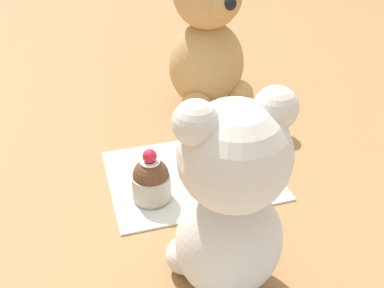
% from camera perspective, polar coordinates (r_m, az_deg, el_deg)
% --- Properties ---
extents(ground_plane, '(4.00, 4.00, 0.00)m').
position_cam_1_polar(ground_plane, '(0.66, 0.00, -4.06)').
color(ground_plane, '#9E7042').
extents(knitted_placemat, '(0.24, 0.19, 0.01)m').
position_cam_1_polar(knitted_placemat, '(0.66, 0.00, -3.86)').
color(knitted_placemat, silver).
rests_on(knitted_placemat, ground_plane).
extents(teddy_bear_cream, '(0.12, 0.12, 0.23)m').
position_cam_1_polar(teddy_bear_cream, '(0.44, 4.84, -7.30)').
color(teddy_bear_cream, silver).
rests_on(teddy_bear_cream, ground_plane).
extents(teddy_bear_tan, '(0.16, 0.15, 0.27)m').
position_cam_1_polar(teddy_bear_tan, '(0.80, 2.06, 13.07)').
color(teddy_bear_tan, tan).
rests_on(teddy_bear_tan, ground_plane).
extents(cupcake_near_cream_bear, '(0.05, 0.05, 0.08)m').
position_cam_1_polar(cupcake_near_cream_bear, '(0.60, -5.22, -4.51)').
color(cupcake_near_cream_bear, '#B2ADA3').
rests_on(cupcake_near_cream_bear, knitted_placemat).
extents(saucer_plate, '(0.08, 0.08, 0.01)m').
position_cam_1_polar(saucer_plate, '(0.69, 2.27, -1.73)').
color(saucer_plate, white).
rests_on(saucer_plate, knitted_placemat).
extents(cupcake_near_tan_bear, '(0.05, 0.05, 0.07)m').
position_cam_1_polar(cupcake_near_tan_bear, '(0.67, 2.32, 0.13)').
color(cupcake_near_tan_bear, '#B2ADA3').
rests_on(cupcake_near_tan_bear, saucer_plate).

